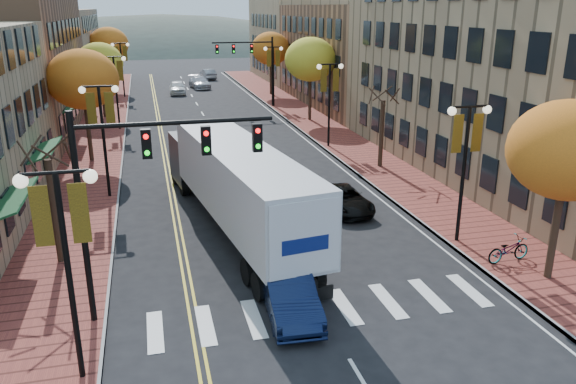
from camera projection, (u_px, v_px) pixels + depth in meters
ground at (339, 342)px, 17.31m from camera, size 200.00×200.00×0.00m
sidewalk_left at (100, 134)px, 45.09m from camera, size 4.00×85.00×0.15m
sidewalk_right at (314, 123)px, 49.28m from camera, size 4.00×85.00×0.15m
building_left_far at (42, 51)px, 67.97m from camera, size 12.00×26.00×9.50m
building_right_near at (545, 47)px, 33.98m from camera, size 15.00×28.00×15.00m
building_right_mid at (376, 55)px, 58.69m from camera, size 15.00×24.00×10.00m
building_right_far at (315, 39)px, 78.78m from camera, size 15.00×20.00×11.00m
tree_left_a at (55, 212)px, 21.86m from camera, size 0.28×0.28×4.20m
tree_left_b at (83, 79)px, 35.57m from camera, size 4.48×4.48×7.21m
tree_left_c at (100, 62)px, 50.42m from camera, size 4.16×4.16×6.69m
tree_left_d at (109, 44)px, 66.81m from camera, size 4.61×4.61×7.42m
tree_right_a at (568, 150)px, 19.66m from camera, size 4.16×4.16×6.69m
tree_right_b at (381, 134)px, 35.26m from camera, size 0.28×0.28×4.20m
tree_right_c at (310, 59)px, 48.97m from camera, size 4.48×4.48×7.21m
tree_right_d at (271, 49)px, 63.74m from camera, size 4.35×4.35×7.00m
lamp_left_a at (64, 237)px, 14.21m from camera, size 1.96×0.36×6.05m
lamp_left_b at (102, 120)px, 28.93m from camera, size 1.96×0.36×6.05m
lamp_left_c at (115, 78)px, 45.49m from camera, size 1.96×0.36×6.05m
lamp_left_d at (121, 59)px, 62.05m from camera, size 1.96×0.36×6.05m
lamp_right_a at (466, 148)px, 23.23m from camera, size 1.96×0.36×6.05m
lamp_right_b at (330, 89)px, 39.79m from camera, size 1.96×0.36×6.05m
lamp_right_c at (273, 65)px, 56.35m from camera, size 1.96×0.36×6.05m
traffic_mast_near at (143, 175)px, 17.24m from camera, size 6.10×0.35×7.00m
traffic_mast_far at (254, 59)px, 55.68m from camera, size 6.10×0.34×7.00m
semi_truck at (233, 179)px, 25.38m from camera, size 4.91×16.81×4.15m
navy_sedan at (289, 293)px, 18.79m from camera, size 1.82×4.59×1.48m
black_suv at (344, 199)px, 28.30m from camera, size 2.17×4.37×1.19m
car_far_white at (177, 87)px, 66.10m from camera, size 1.98×4.61×1.55m
car_far_silver at (199, 82)px, 70.71m from camera, size 2.65×5.23×1.46m
car_far_oncoming at (208, 74)px, 79.67m from camera, size 2.05×4.46×1.42m
bicycle at (508, 249)px, 22.30m from camera, size 2.02×0.92×1.02m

